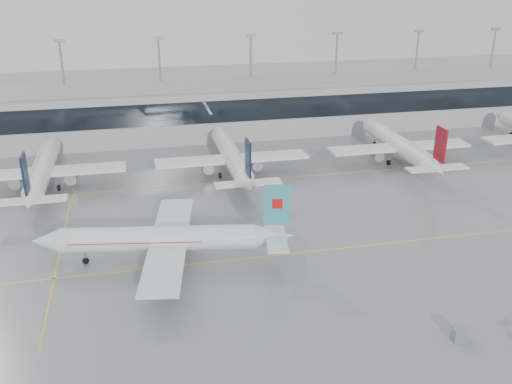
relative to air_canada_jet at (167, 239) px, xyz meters
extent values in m
plane|color=gray|center=(14.80, -1.36, -3.57)|extent=(320.00, 320.00, 0.00)
cube|color=yellow|center=(14.80, -1.36, -3.56)|extent=(120.00, 0.25, 0.01)
cube|color=yellow|center=(14.80, 28.64, -3.56)|extent=(120.00, 0.25, 0.01)
cube|color=yellow|center=(-15.20, 13.64, -3.56)|extent=(0.25, 60.00, 0.01)
cube|color=#9B9B9F|center=(14.80, 60.64, 2.43)|extent=(180.00, 15.00, 12.00)
cube|color=black|center=(14.80, 53.09, 3.93)|extent=(180.00, 0.20, 5.00)
cube|color=gray|center=(14.80, 60.64, 8.63)|extent=(182.00, 16.00, 0.40)
cylinder|color=gray|center=(-18.20, 66.64, 7.43)|extent=(0.50, 0.50, 22.00)
cube|color=gray|center=(-18.20, 66.64, 18.73)|extent=(2.40, 1.00, 0.60)
cylinder|color=gray|center=(3.80, 66.64, 7.43)|extent=(0.50, 0.50, 22.00)
cube|color=gray|center=(3.80, 66.64, 18.73)|extent=(2.40, 1.00, 0.60)
cylinder|color=gray|center=(25.80, 66.64, 7.43)|extent=(0.50, 0.50, 22.00)
cube|color=gray|center=(25.80, 66.64, 18.73)|extent=(2.40, 1.00, 0.60)
cylinder|color=gray|center=(47.80, 66.64, 7.43)|extent=(0.50, 0.50, 22.00)
cube|color=gray|center=(47.80, 66.64, 18.73)|extent=(2.40, 1.00, 0.60)
cylinder|color=gray|center=(69.80, 66.64, 7.43)|extent=(0.50, 0.50, 22.00)
cube|color=gray|center=(69.80, 66.64, 18.73)|extent=(2.40, 1.00, 0.60)
cylinder|color=gray|center=(91.80, 66.64, 7.43)|extent=(0.50, 0.50, 22.00)
cube|color=gray|center=(91.80, 66.64, 18.73)|extent=(2.40, 1.00, 0.60)
cylinder|color=silver|center=(-1.27, 0.22, 0.09)|extent=(26.50, 7.80, 3.45)
cone|color=silver|center=(-16.21, 2.75, 0.09)|extent=(4.52, 4.07, 3.45)
cone|color=silver|center=(14.45, -2.45, 0.09)|extent=(6.10, 4.34, 3.45)
cube|color=silver|center=(0.21, -0.04, -0.31)|extent=(9.70, 28.92, 0.45)
cube|color=silver|center=(14.65, -2.49, 0.39)|extent=(4.59, 11.27, 0.25)
cube|color=teal|center=(14.85, -2.52, 4.75)|extent=(3.61, 0.95, 5.88)
cylinder|color=gray|center=(-1.09, -4.68, -1.81)|extent=(3.90, 2.67, 2.10)
cylinder|color=gray|center=(0.52, 4.78, -1.81)|extent=(3.90, 2.67, 2.10)
cylinder|color=gray|center=(-11.28, 1.91, -2.38)|extent=(0.20, 0.20, 1.48)
cylinder|color=black|center=(-11.28, 1.91, -3.12)|extent=(0.94, 0.45, 0.90)
cylinder|color=gray|center=(0.76, -2.77, -2.28)|extent=(0.24, 0.24, 1.48)
cylinder|color=black|center=(0.76, -2.77, -3.02)|extent=(1.16, 0.63, 1.10)
cylinder|color=gray|center=(1.63, 2.36, -2.28)|extent=(0.24, 0.24, 1.48)
cylinder|color=black|center=(1.63, 2.36, -3.02)|extent=(1.16, 0.63, 1.10)
cube|color=#B70F0F|center=(14.85, -2.52, 5.01)|extent=(1.46, 0.68, 1.40)
cube|color=#B70F0F|center=(-4.23, 0.72, 0.29)|extent=(18.33, 6.45, 0.12)
cylinder|color=white|center=(-20.20, 33.64, 0.23)|extent=(3.59, 27.36, 3.59)
cone|color=white|center=(-20.20, 49.32, 0.23)|extent=(3.59, 4.00, 3.59)
cone|color=white|center=(-20.20, 17.16, 0.23)|extent=(3.59, 5.60, 3.59)
cube|color=white|center=(-20.20, 32.14, -0.17)|extent=(29.64, 5.00, 0.45)
cube|color=white|center=(-20.20, 16.96, 0.53)|extent=(11.40, 2.80, 0.25)
cube|color=#0C1938|center=(-20.20, 16.76, 5.09)|extent=(0.35, 3.60, 6.12)
cylinder|color=gray|center=(-25.00, 32.64, -1.67)|extent=(2.10, 3.60, 2.10)
cylinder|color=gray|center=(-15.40, 32.64, -1.67)|extent=(2.10, 3.60, 2.10)
cylinder|color=gray|center=(-20.20, 44.32, -2.34)|extent=(0.20, 0.20, 1.56)
cylinder|color=black|center=(-20.20, 44.32, -3.12)|extent=(0.30, 0.90, 0.90)
cylinder|color=gray|center=(-22.80, 31.14, -2.24)|extent=(0.24, 0.24, 1.56)
cylinder|color=black|center=(-22.80, 31.14, -3.02)|extent=(0.45, 1.10, 1.10)
cylinder|color=gray|center=(-17.60, 31.14, -2.24)|extent=(0.24, 0.24, 1.56)
cylinder|color=black|center=(-17.60, 31.14, -3.02)|extent=(0.45, 1.10, 1.10)
cylinder|color=white|center=(14.80, 33.64, 0.23)|extent=(3.59, 27.36, 3.59)
cone|color=white|center=(14.80, 49.32, 0.23)|extent=(3.59, 4.00, 3.59)
cone|color=white|center=(14.80, 17.16, 0.23)|extent=(3.59, 5.60, 3.59)
cube|color=white|center=(14.80, 32.14, -0.17)|extent=(29.64, 5.00, 0.45)
cube|color=white|center=(14.80, 16.96, 0.53)|extent=(11.40, 2.80, 0.25)
cube|color=#0C1938|center=(14.80, 16.76, 5.09)|extent=(0.35, 3.60, 6.12)
cylinder|color=gray|center=(10.00, 32.64, -1.67)|extent=(2.10, 3.60, 2.10)
cylinder|color=gray|center=(19.60, 32.64, -1.67)|extent=(2.10, 3.60, 2.10)
cylinder|color=gray|center=(14.80, 44.32, -2.34)|extent=(0.20, 0.20, 1.56)
cylinder|color=black|center=(14.80, 44.32, -3.12)|extent=(0.30, 0.90, 0.90)
cylinder|color=gray|center=(12.20, 31.14, -2.24)|extent=(0.24, 0.24, 1.56)
cylinder|color=black|center=(12.20, 31.14, -3.02)|extent=(0.45, 1.10, 1.10)
cylinder|color=gray|center=(17.40, 31.14, -2.24)|extent=(0.24, 0.24, 1.56)
cylinder|color=black|center=(17.40, 31.14, -3.02)|extent=(0.45, 1.10, 1.10)
cylinder|color=white|center=(49.80, 33.64, 0.23)|extent=(3.59, 27.36, 3.59)
cone|color=white|center=(49.80, 49.32, 0.23)|extent=(3.59, 4.00, 3.59)
cone|color=white|center=(49.80, 17.16, 0.23)|extent=(3.59, 5.60, 3.59)
cube|color=white|center=(49.80, 32.14, -0.17)|extent=(29.64, 5.00, 0.45)
cube|color=white|center=(49.80, 16.96, 0.53)|extent=(11.40, 2.80, 0.25)
cube|color=maroon|center=(49.80, 16.76, 5.09)|extent=(0.35, 3.60, 6.12)
cylinder|color=gray|center=(45.00, 32.64, -1.67)|extent=(2.10, 3.60, 2.10)
cylinder|color=gray|center=(54.60, 32.64, -1.67)|extent=(2.10, 3.60, 2.10)
cylinder|color=gray|center=(49.80, 44.32, -2.34)|extent=(0.20, 0.20, 1.56)
cylinder|color=black|center=(49.80, 44.32, -3.12)|extent=(0.30, 0.90, 0.90)
cylinder|color=gray|center=(47.20, 31.14, -2.24)|extent=(0.24, 0.24, 1.56)
cylinder|color=black|center=(47.20, 31.14, -3.02)|extent=(0.45, 1.10, 1.10)
cylinder|color=gray|center=(52.40, 31.14, -2.24)|extent=(0.24, 0.24, 1.56)
cylinder|color=black|center=(52.40, 31.14, -3.02)|extent=(0.45, 1.10, 1.10)
cone|color=white|center=(84.80, 49.32, 0.23)|extent=(3.59, 4.00, 3.59)
cylinder|color=gray|center=(84.80, 44.32, -2.34)|extent=(0.20, 0.20, 1.56)
cylinder|color=black|center=(84.80, 44.32, -3.12)|extent=(0.30, 0.90, 0.90)
cube|color=slate|center=(30.05, -24.79, -2.80)|extent=(1.73, 1.64, 1.53)
camera|label=1|loc=(-3.14, -70.97, 35.44)|focal=40.00mm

